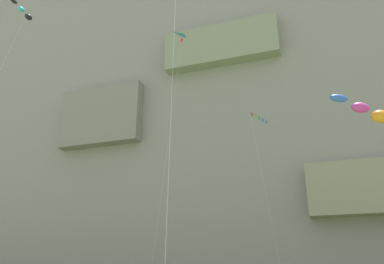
% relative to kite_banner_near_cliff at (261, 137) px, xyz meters
% --- Properties ---
extents(cliff_face, '(180.00, 22.71, 78.44)m').
position_rel_kite_banner_near_cliff_xyz_m(cliff_face, '(-6.53, 19.19, 21.63)').
color(cliff_face, gray).
rests_on(cliff_face, ground).
extents(kite_banner_near_cliff, '(2.58, 3.70, 20.19)m').
position_rel_kite_banner_near_cliff_xyz_m(kite_banner_near_cliff, '(0.00, 0.00, 0.00)').
color(kite_banner_near_cliff, black).
rests_on(kite_banner_near_cliff, ground).
extents(kite_delta_high_right, '(3.11, 5.27, 32.76)m').
position_rel_kite_banner_near_cliff_xyz_m(kite_delta_high_right, '(-9.32, -0.61, 14.37)').
color(kite_delta_high_right, '#38B2D1').
rests_on(kite_delta_high_right, ground).
extents(kite_windsock_high_left, '(2.93, 5.19, 26.21)m').
position_rel_kite_banner_near_cliff_xyz_m(kite_windsock_high_left, '(-18.41, -18.86, 8.08)').
color(kite_windsock_high_left, black).
rests_on(kite_windsock_high_left, ground).
extents(kite_windsock_mid_left, '(4.90, 5.30, 12.21)m').
position_rel_kite_banner_near_cliff_xyz_m(kite_windsock_mid_left, '(9.68, -17.92, -6.02)').
color(kite_windsock_mid_left, '#CC3399').
rests_on(kite_windsock_mid_left, ground).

